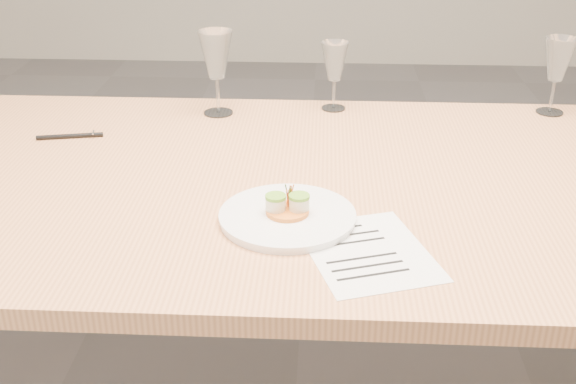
# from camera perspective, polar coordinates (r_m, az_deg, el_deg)

# --- Properties ---
(dining_table) EXTENTS (2.40, 1.00, 0.75)m
(dining_table) POSITION_cam_1_polar(r_m,az_deg,el_deg) (1.56, 0.47, -1.05)
(dining_table) COLOR #E29B62
(dining_table) RESTS_ON ground
(dinner_plate) EXTENTS (0.26, 0.26, 0.07)m
(dinner_plate) POSITION_cam_1_polar(r_m,az_deg,el_deg) (1.35, -0.03, -1.85)
(dinner_plate) COLOR white
(dinner_plate) RESTS_ON dining_table
(recipe_sheet) EXTENTS (0.27, 0.30, 0.00)m
(recipe_sheet) POSITION_cam_1_polar(r_m,az_deg,el_deg) (1.26, 6.30, -4.71)
(recipe_sheet) COLOR white
(recipe_sheet) RESTS_ON dining_table
(ballpoint_pen) EXTENTS (0.15, 0.05, 0.01)m
(ballpoint_pen) POSITION_cam_1_polar(r_m,az_deg,el_deg) (1.80, -16.83, 4.26)
(ballpoint_pen) COLOR black
(ballpoint_pen) RESTS_ON dining_table
(wine_glass_0) EXTENTS (0.09, 0.09, 0.22)m
(wine_glass_0) POSITION_cam_1_polar(r_m,az_deg,el_deg) (1.85, -5.71, 10.61)
(wine_glass_0) COLOR white
(wine_glass_0) RESTS_ON dining_table
(wine_glass_1) EXTENTS (0.07, 0.07, 0.18)m
(wine_glass_1) POSITION_cam_1_polar(r_m,az_deg,el_deg) (1.89, 3.71, 10.15)
(wine_glass_1) COLOR white
(wine_glass_1) RESTS_ON dining_table
(wine_glass_2) EXTENTS (0.08, 0.08, 0.20)m
(wine_glass_2) POSITION_cam_1_polar(r_m,az_deg,el_deg) (1.97, 20.56, 9.67)
(wine_glass_2) COLOR white
(wine_glass_2) RESTS_ON dining_table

